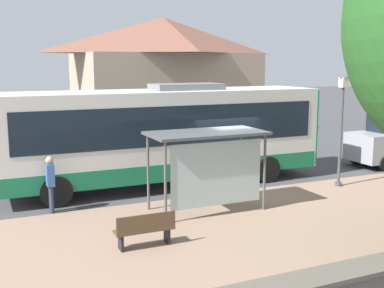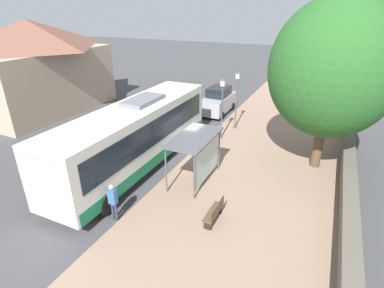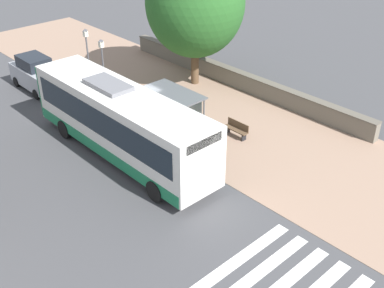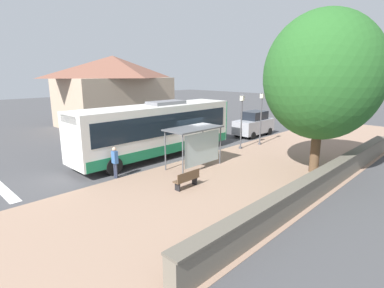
{
  "view_description": "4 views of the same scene",
  "coord_description": "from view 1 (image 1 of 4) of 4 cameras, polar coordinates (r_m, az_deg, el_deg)",
  "views": [
    {
      "loc": [
        -14.15,
        8.02,
        4.41
      ],
      "look_at": [
        0.26,
        1.54,
        1.75
      ],
      "focal_mm": 45.0,
      "sensor_mm": 36.0,
      "label": 1
    },
    {
      "loc": [
        -7.0,
        13.93,
        8.11
      ],
      "look_at": [
        -1.39,
        1.93,
        2.02
      ],
      "focal_mm": 28.0,
      "sensor_mm": 36.0,
      "label": 2
    },
    {
      "loc": [
        13.59,
        19.47,
        12.88
      ],
      "look_at": [
        0.06,
        4.95,
        1.19
      ],
      "focal_mm": 45.0,
      "sensor_mm": 36.0,
      "label": 3
    },
    {
      "loc": [
        -13.44,
        14.19,
        5.5
      ],
      "look_at": [
        -1.15,
        1.66,
        1.33
      ],
      "focal_mm": 28.0,
      "sensor_mm": 36.0,
      "label": 4
    }
  ],
  "objects": [
    {
      "name": "pedestrian",
      "position": [
        14.83,
        -16.44,
        -4.08
      ],
      "size": [
        0.34,
        0.23,
        1.72
      ],
      "color": "#2D3347",
      "rests_on": "ground"
    },
    {
      "name": "ground_plane",
      "position": [
        16.85,
        5.17,
        -5.65
      ],
      "size": [
        120.0,
        120.0,
        0.0
      ],
      "primitive_type": "plane",
      "color": "#424244",
      "rests_on": "ground"
    },
    {
      "name": "bus",
      "position": [
        17.4,
        -3.23,
        1.26
      ],
      "size": [
        2.76,
        11.64,
        3.68
      ],
      "color": "silver",
      "rests_on": "ground"
    },
    {
      "name": "sidewalk_plaza",
      "position": [
        13.29,
        14.86,
        -10.1
      ],
      "size": [
        9.0,
        44.0,
        0.02
      ],
      "color": "#937560",
      "rests_on": "ground"
    },
    {
      "name": "background_building",
      "position": [
        31.53,
        -3.39,
        8.34
      ],
      "size": [
        7.94,
        11.35,
        7.29
      ],
      "color": "tan",
      "rests_on": "ground"
    },
    {
      "name": "bench",
      "position": [
        11.77,
        -5.61,
        -10.04
      ],
      "size": [
        0.4,
        1.47,
        0.88
      ],
      "color": "brown",
      "rests_on": "ground"
    },
    {
      "name": "bus_shelter",
      "position": [
        14.15,
        2.0,
        -0.17
      ],
      "size": [
        1.75,
        3.48,
        2.41
      ],
      "color": "#515459",
      "rests_on": "ground"
    },
    {
      "name": "street_lamp_far",
      "position": [
        17.86,
        17.3,
        2.72
      ],
      "size": [
        0.28,
        0.28,
        4.06
      ],
      "color": "#4C4C51",
      "rests_on": "ground"
    }
  ]
}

